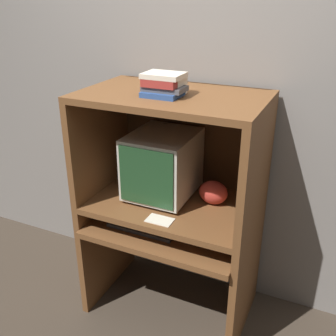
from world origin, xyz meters
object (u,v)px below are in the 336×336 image
mouse (187,239)px  crt_monitor (162,164)px  book_stack (163,85)px  keyboard (142,227)px  snack_bag (213,192)px  storage_box (169,84)px

mouse → crt_monitor: bearing=140.1°
mouse → book_stack: size_ratio=0.31×
keyboard → mouse: (0.29, -0.01, 0.00)m
snack_bag → book_stack: book_stack is taller
snack_bag → crt_monitor: bearing=-175.1°
book_stack → storage_box: 0.05m
mouse → book_stack: bearing=154.7°
storage_box → mouse: bearing=-38.1°
crt_monitor → storage_box: storage_box is taller
crt_monitor → mouse: 0.47m
snack_bag → book_stack: 0.71m
book_stack → storage_box: size_ratio=1.42×
mouse → snack_bag: bearing=74.1°
keyboard → mouse: bearing=-1.5°
keyboard → book_stack: bearing=37.2°
crt_monitor → keyboard: size_ratio=1.04×
book_stack → mouse: bearing=-25.3°
mouse → book_stack: book_stack is taller
crt_monitor → book_stack: book_stack is taller
crt_monitor → keyboard: (-0.04, -0.20, -0.34)m
snack_bag → storage_box: (-0.24, -0.10, 0.64)m
keyboard → book_stack: book_stack is taller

